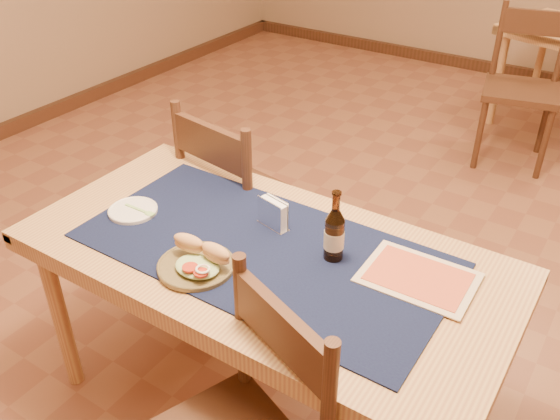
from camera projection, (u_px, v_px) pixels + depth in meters
The scene contains 11 objects.
main_table at pixel (263, 270), 1.96m from camera, with size 1.60×0.80×0.75m.
placemat at pixel (263, 249), 1.91m from camera, with size 1.20×0.60×0.01m, color #0F1938.
baseboard at pixel (360, 284), 2.85m from camera, with size 6.00×7.00×0.10m.
chair_main_far at pixel (243, 206), 2.57m from camera, with size 0.53×0.53×1.00m.
chair_back_near at pixel (522, 85), 3.81m from camera, with size 0.55×0.55×0.99m.
sandwich_plate at pixel (198, 262), 1.81m from camera, with size 0.24×0.24×0.09m.
side_plate at pixel (133, 210), 2.09m from camera, with size 0.17×0.17×0.01m.
fork at pixel (142, 211), 2.07m from camera, with size 0.13×0.02×0.00m.
beer_bottle at pixel (334, 234), 1.82m from camera, with size 0.06×0.06×0.24m.
napkin_holder at pixel (273, 214), 1.99m from camera, with size 0.13×0.07×0.11m.
menu_card at pixel (418, 277), 1.78m from camera, with size 0.34×0.25×0.01m.
Camera 1 is at (0.89, -2.06, 1.89)m, focal length 38.00 mm.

